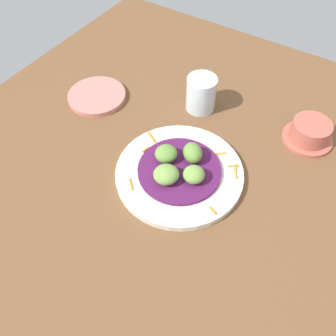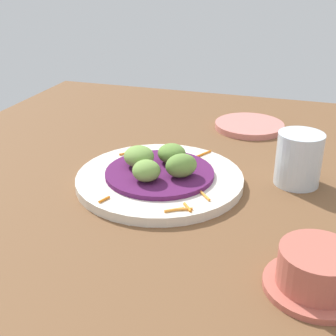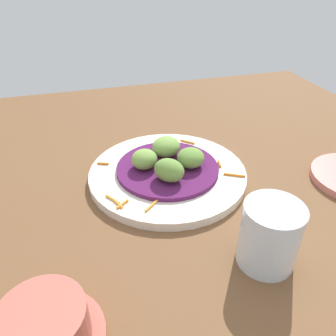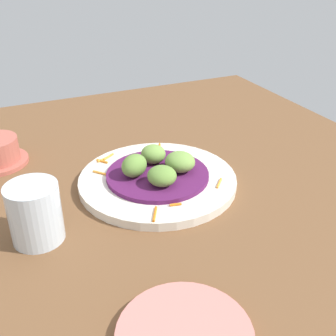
# 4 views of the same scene
# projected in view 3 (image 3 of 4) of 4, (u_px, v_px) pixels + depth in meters

# --- Properties ---
(table_surface) EXTENTS (1.10, 1.10, 0.02)m
(table_surface) POSITION_uv_depth(u_px,v_px,m) (190.00, 195.00, 0.56)
(table_surface) COLOR brown
(table_surface) RESTS_ON ground
(main_plate) EXTENTS (0.28, 0.28, 0.02)m
(main_plate) POSITION_uv_depth(u_px,v_px,m) (168.00, 174.00, 0.59)
(main_plate) COLOR silver
(main_plate) RESTS_ON table_surface
(cabbage_bed) EXTENTS (0.18, 0.18, 0.01)m
(cabbage_bed) POSITION_uv_depth(u_px,v_px,m) (168.00, 168.00, 0.58)
(cabbage_bed) COLOR #51194C
(cabbage_bed) RESTS_ON main_plate
(carrot_garnish) EXTENTS (0.24, 0.20, 0.00)m
(carrot_garnish) POSITION_uv_depth(u_px,v_px,m) (163.00, 180.00, 0.55)
(carrot_garnish) COLOR orange
(carrot_garnish) RESTS_ON main_plate
(guac_scoop_left) EXTENTS (0.07, 0.07, 0.04)m
(guac_scoop_left) POSITION_uv_depth(u_px,v_px,m) (169.00, 170.00, 0.53)
(guac_scoop_left) COLOR olive
(guac_scoop_left) RESTS_ON cabbage_bed
(guac_scoop_center) EXTENTS (0.07, 0.07, 0.03)m
(guac_scoop_center) POSITION_uv_depth(u_px,v_px,m) (191.00, 158.00, 0.57)
(guac_scoop_center) COLOR olive
(guac_scoop_center) RESTS_ON cabbage_bed
(guac_scoop_right) EXTENTS (0.07, 0.07, 0.03)m
(guac_scoop_right) POSITION_uv_depth(u_px,v_px,m) (166.00, 147.00, 0.60)
(guac_scoop_right) COLOR #759E47
(guac_scoop_right) RESTS_ON cabbage_bed
(guac_scoop_back) EXTENTS (0.06, 0.06, 0.03)m
(guac_scoop_back) POSITION_uv_depth(u_px,v_px,m) (144.00, 159.00, 0.57)
(guac_scoop_back) COLOR #759E47
(guac_scoop_back) RESTS_ON cabbage_bed
(terracotta_bowl) EXTENTS (0.12, 0.12, 0.05)m
(terracotta_bowl) POSITION_uv_depth(u_px,v_px,m) (45.00, 329.00, 0.33)
(terracotta_bowl) COLOR #B75B4C
(terracotta_bowl) RESTS_ON table_surface
(water_glass) EXTENTS (0.07, 0.07, 0.09)m
(water_glass) POSITION_uv_depth(u_px,v_px,m) (269.00, 235.00, 0.41)
(water_glass) COLOR silver
(water_glass) RESTS_ON table_surface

